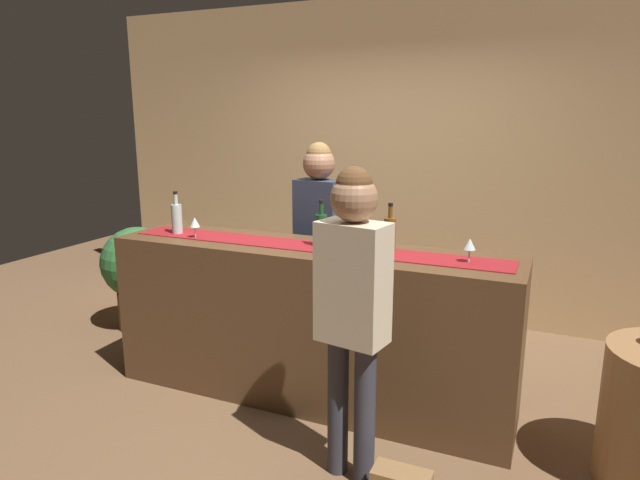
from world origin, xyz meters
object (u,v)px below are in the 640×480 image
(wine_bottle_amber, at_px, (390,234))
(wine_glass_near_customer, at_px, (470,245))
(wine_bottle_green, at_px, (321,230))
(wine_bottle_clear, at_px, (177,218))
(bartender, at_px, (319,229))
(potted_plant_tall, at_px, (138,270))
(wine_glass_mid_counter, at_px, (195,223))
(customer_sipping, at_px, (353,295))

(wine_bottle_amber, height_order, wine_glass_near_customer, wine_bottle_amber)
(wine_glass_near_customer, bearing_deg, wine_bottle_green, 178.58)
(wine_bottle_clear, relative_size, wine_glass_near_customer, 2.10)
(bartender, distance_m, potted_plant_tall, 1.80)
(wine_bottle_amber, xyz_separation_m, wine_glass_mid_counter, (-1.32, -0.17, -0.01))
(wine_bottle_clear, xyz_separation_m, wine_glass_near_customer, (2.01, 0.02, -0.01))
(wine_glass_mid_counter, bearing_deg, wine_bottle_clear, 162.16)
(bartender, bearing_deg, wine_bottle_clear, 42.70)
(wine_glass_near_customer, bearing_deg, wine_bottle_clear, -179.35)
(wine_bottle_green, bearing_deg, wine_bottle_clear, -177.58)
(wine_bottle_green, xyz_separation_m, wine_glass_mid_counter, (-0.89, -0.11, -0.01))
(bartender, bearing_deg, wine_bottle_amber, 150.79)
(potted_plant_tall, bearing_deg, bartender, 1.66)
(wine_glass_mid_counter, height_order, bartender, bartender)
(bartender, xyz_separation_m, customer_sipping, (0.74, -1.26, -0.03))
(bartender, bearing_deg, customer_sipping, 126.77)
(wine_bottle_amber, distance_m, wine_bottle_clear, 1.53)
(wine_bottle_amber, bearing_deg, wine_bottle_green, -172.26)
(wine_bottle_clear, height_order, potted_plant_tall, wine_bottle_clear)
(wine_glass_near_customer, relative_size, wine_glass_mid_counter, 1.00)
(wine_bottle_green, height_order, bartender, bartender)
(wine_glass_near_customer, bearing_deg, bartender, 153.88)
(wine_glass_mid_counter, bearing_deg, potted_plant_tall, 150.58)
(wine_bottle_amber, xyz_separation_m, wine_bottle_clear, (-1.52, -0.10, 0.00))
(wine_bottle_green, xyz_separation_m, wine_glass_near_customer, (0.92, -0.02, -0.01))
(wine_bottle_clear, xyz_separation_m, wine_bottle_green, (1.09, 0.05, 0.00))
(customer_sipping, bearing_deg, wine_bottle_clear, 167.25)
(wine_bottle_amber, xyz_separation_m, potted_plant_tall, (-2.42, 0.45, -0.63))
(wine_bottle_green, height_order, wine_glass_mid_counter, wine_bottle_green)
(wine_bottle_amber, relative_size, wine_bottle_clear, 1.00)
(wine_glass_near_customer, distance_m, wine_glass_mid_counter, 1.82)
(wine_bottle_amber, height_order, potted_plant_tall, wine_bottle_amber)
(wine_glass_near_customer, height_order, potted_plant_tall, wine_glass_near_customer)
(wine_bottle_green, bearing_deg, wine_bottle_amber, 7.74)
(wine_bottle_clear, bearing_deg, customer_sipping, -22.87)
(wine_bottle_clear, height_order, wine_glass_near_customer, wine_bottle_clear)
(bartender, height_order, customer_sipping, bartender)
(wine_glass_near_customer, height_order, wine_glass_mid_counter, same)
(wine_bottle_amber, height_order, wine_glass_mid_counter, wine_bottle_amber)
(wine_bottle_green, bearing_deg, potted_plant_tall, 165.64)
(wine_bottle_amber, xyz_separation_m, wine_bottle_green, (-0.43, -0.06, 0.00))
(wine_glass_mid_counter, relative_size, potted_plant_tall, 0.16)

